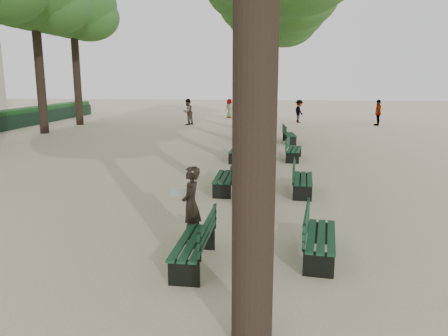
# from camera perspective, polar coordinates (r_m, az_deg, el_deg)

# --- Properties ---
(ground) EXTENTS (120.00, 120.00, 0.00)m
(ground) POSITION_cam_1_polar(r_m,az_deg,el_deg) (7.97, -6.80, -12.80)
(ground) COLOR beige
(ground) RESTS_ON ground
(tree_central_5) EXTENTS (6.00, 6.00, 9.95)m
(tree_central_5) POSITION_cam_1_polar(r_m,az_deg,el_deg) (30.38, 6.14, 19.87)
(tree_central_5) COLOR #33261C
(tree_central_5) RESTS_ON ground
(tree_far_5) EXTENTS (6.00, 6.00, 10.45)m
(tree_far_5) POSITION_cam_1_polar(r_m,az_deg,el_deg) (33.39, -19.21, 19.42)
(tree_far_5) COLOR #33261C
(tree_far_5) RESTS_ON ground
(bench_left_0) EXTENTS (0.61, 1.81, 0.92)m
(bench_left_0) POSITION_cam_1_polar(r_m,az_deg,el_deg) (7.90, -4.02, -10.82)
(bench_left_0) COLOR black
(bench_left_0) RESTS_ON ground
(bench_left_1) EXTENTS (0.59, 1.80, 0.92)m
(bench_left_1) POSITION_cam_1_polar(r_m,az_deg,el_deg) (12.85, 0.10, -1.91)
(bench_left_1) COLOR black
(bench_left_1) RESTS_ON ground
(bench_left_2) EXTENTS (0.67, 1.83, 0.92)m
(bench_left_2) POSITION_cam_1_polar(r_m,az_deg,el_deg) (17.63, 1.80, 1.81)
(bench_left_2) COLOR black
(bench_left_2) RESTS_ON ground
(bench_left_3) EXTENTS (0.80, 1.86, 0.92)m
(bench_left_3) POSITION_cam_1_polar(r_m,az_deg,el_deg) (23.12, 2.87, 4.16)
(bench_left_3) COLOR black
(bench_left_3) RESTS_ON ground
(bench_right_0) EXTENTS (0.79, 1.86, 0.92)m
(bench_right_0) POSITION_cam_1_polar(r_m,az_deg,el_deg) (8.36, 12.41, -9.80)
(bench_right_0) COLOR black
(bench_right_0) RESTS_ON ground
(bench_right_1) EXTENTS (0.69, 1.84, 0.92)m
(bench_right_1) POSITION_cam_1_polar(r_m,az_deg,el_deg) (12.82, 10.24, -2.13)
(bench_right_1) COLOR black
(bench_right_1) RESTS_ON ground
(bench_right_2) EXTENTS (0.77, 1.85, 0.92)m
(bench_right_2) POSITION_cam_1_polar(r_m,az_deg,el_deg) (18.04, 9.11, 1.89)
(bench_right_2) COLOR black
(bench_right_2) RESTS_ON ground
(bench_right_3) EXTENTS (0.71, 1.84, 0.92)m
(bench_right_3) POSITION_cam_1_polar(r_m,az_deg,el_deg) (22.73, 8.54, 3.92)
(bench_right_3) COLOR black
(bench_right_3) RESTS_ON ground
(man_with_map) EXTENTS (0.62, 0.66, 1.58)m
(man_with_map) POSITION_cam_1_polar(r_m,az_deg,el_deg) (8.84, -4.34, -4.80)
(man_with_map) COLOR black
(man_with_map) RESTS_ON ground
(pedestrian_b) EXTENTS (0.67, 1.15, 1.70)m
(pedestrian_b) POSITION_cam_1_polar(r_m,az_deg,el_deg) (33.36, 9.78, 7.32)
(pedestrian_b) COLOR #262628
(pedestrian_b) RESTS_ON ground
(pedestrian_a) EXTENTS (0.73, 0.96, 1.84)m
(pedestrian_a) POSITION_cam_1_polar(r_m,az_deg,el_deg) (31.50, -4.77, 7.32)
(pedestrian_a) COLOR #262628
(pedestrian_a) RESTS_ON ground
(pedestrian_d) EXTENTS (0.73, 0.80, 1.58)m
(pedestrian_d) POSITION_cam_1_polar(r_m,az_deg,el_deg) (36.95, 0.71, 7.80)
(pedestrian_d) COLOR #262628
(pedestrian_d) RESTS_ON ground
(pedestrian_c) EXTENTS (0.80, 1.11, 1.81)m
(pedestrian_c) POSITION_cam_1_polar(r_m,az_deg,el_deg) (32.64, 19.48, 6.83)
(pedestrian_c) COLOR #262628
(pedestrian_c) RESTS_ON ground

